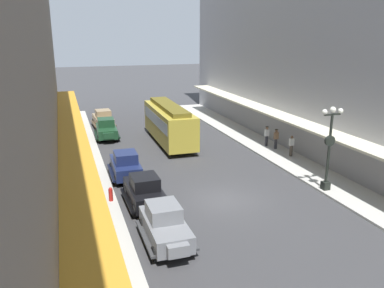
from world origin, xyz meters
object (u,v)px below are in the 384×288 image
parked_car_1 (125,164)px  pedestrian_1 (69,155)px  parked_car_0 (144,190)px  pedestrian_0 (78,181)px  parked_car_2 (165,224)px  streetcar (169,122)px  lamp_post_with_clock (329,145)px  fire_hydrant (111,194)px  pedestrian_3 (276,139)px  parked_car_4 (106,129)px  parked_car_3 (103,118)px  pedestrian_4 (291,146)px  pedestrian_2 (267,136)px

parked_car_1 → pedestrian_1: (-3.58, 3.02, 0.07)m
parked_car_0 → pedestrian_0: (-3.47, 2.47, 0.07)m
parked_car_2 → streetcar: (4.72, 16.67, 0.96)m
lamp_post_with_clock → fire_hydrant: lamp_post_with_clock is taller
pedestrian_0 → pedestrian_3: 16.72m
lamp_post_with_clock → parked_car_2: bearing=-165.4°
parked_car_4 → pedestrian_3: 15.34m
parked_car_3 → streetcar: bearing=-58.6°
streetcar → pedestrian_1: 9.78m
streetcar → pedestrian_1: bearing=-152.7°
parked_car_3 → pedestrian_1: (-3.74, -12.50, 0.07)m
parked_car_2 → parked_car_3: same height
parked_car_0 → streetcar: bearing=68.7°
pedestrian_4 → parked_car_4: bearing=141.1°
parked_car_4 → pedestrian_1: size_ratio=2.58×
pedestrian_0 → pedestrian_2: bearing=20.4°
fire_hydrant → pedestrian_3: (14.32, 6.35, 0.45)m
streetcar → pedestrian_1: streetcar is taller
fire_hydrant → pedestrian_3: size_ratio=0.49×
streetcar → pedestrian_3: (7.76, -5.08, -0.89)m
parked_car_3 → pedestrian_0: 18.19m
parked_car_2 → pedestrian_0: parked_car_2 is taller
parked_car_4 → pedestrian_0: 13.50m
parked_car_2 → pedestrian_1: bearing=107.8°
parked_car_3 → fire_hydrant: size_ratio=5.27×
pedestrian_0 → pedestrian_1: bearing=94.1°
pedestrian_4 → parked_car_0: bearing=-158.0°
parked_car_1 → pedestrian_4: 12.96m
pedestrian_2 → streetcar: bearing=152.0°
pedestrian_2 → pedestrian_1: bearing=-178.3°
parked_car_2 → lamp_post_with_clock: bearing=14.6°
parked_car_2 → pedestrian_3: bearing=42.9°
pedestrian_1 → pedestrian_4: bearing=-9.4°
pedestrian_3 → pedestrian_4: (0.13, -2.13, -0.02)m
parked_car_4 → fire_hydrant: (-1.45, -14.70, -0.38)m
pedestrian_2 → pedestrian_3: size_ratio=1.00×
parked_car_2 → parked_car_3: bearing=90.4°
pedestrian_0 → parked_car_4: bearing=76.5°
parked_car_0 → pedestrian_1: 8.75m
lamp_post_with_clock → pedestrian_4: lamp_post_with_clock is taller
fire_hydrant → pedestrian_0: bearing=137.2°
parked_car_4 → fire_hydrant: 14.77m
parked_car_1 → lamp_post_with_clock: size_ratio=0.83×
parked_car_0 → pedestrian_0: parked_car_0 is taller
parked_car_1 → fire_hydrant: 4.22m
pedestrian_0 → pedestrian_4: size_ratio=1.02×
parked_car_1 → pedestrian_0: (-3.19, -2.36, 0.07)m
parked_car_1 → pedestrian_3: 13.06m
parked_car_2 → pedestrian_4: size_ratio=2.60×
pedestrian_1 → pedestrian_3: size_ratio=1.00×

